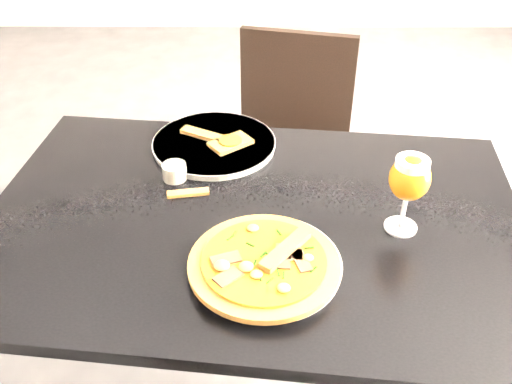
{
  "coord_description": "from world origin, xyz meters",
  "views": [
    {
      "loc": [
        0.03,
        -1.24,
        1.54
      ],
      "look_at": [
        0.03,
        -0.27,
        0.83
      ],
      "focal_mm": 40.0,
      "sensor_mm": 36.0,
      "label": 1
    }
  ],
  "objects_px": {
    "dining_table": "(253,246)",
    "pizza": "(264,262)",
    "chair_far": "(288,155)",
    "beer_glass": "(410,179)"
  },
  "relations": [
    {
      "from": "chair_far",
      "to": "dining_table",
      "type": "bearing_deg",
      "value": -86.69
    },
    {
      "from": "dining_table",
      "to": "chair_far",
      "type": "bearing_deg",
      "value": 86.48
    },
    {
      "from": "dining_table",
      "to": "beer_glass",
      "type": "xyz_separation_m",
      "value": [
        0.32,
        -0.04,
        0.22
      ]
    },
    {
      "from": "dining_table",
      "to": "chair_far",
      "type": "relative_size",
      "value": 1.45
    },
    {
      "from": "dining_table",
      "to": "pizza",
      "type": "distance_m",
      "value": 0.21
    },
    {
      "from": "chair_far",
      "to": "pizza",
      "type": "distance_m",
      "value": 0.9
    },
    {
      "from": "chair_far",
      "to": "beer_glass",
      "type": "height_order",
      "value": "beer_glass"
    },
    {
      "from": "chair_far",
      "to": "pizza",
      "type": "xyz_separation_m",
      "value": [
        -0.09,
        -0.85,
        0.29
      ]
    },
    {
      "from": "chair_far",
      "to": "pizza",
      "type": "height_order",
      "value": "chair_far"
    },
    {
      "from": "chair_far",
      "to": "beer_glass",
      "type": "xyz_separation_m",
      "value": [
        0.21,
        -0.71,
        0.39
      ]
    }
  ]
}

